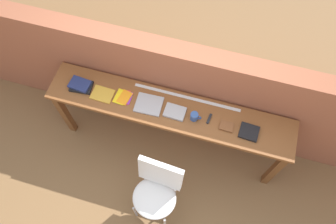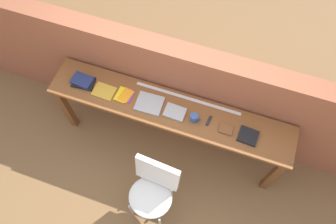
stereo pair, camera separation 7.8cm
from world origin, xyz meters
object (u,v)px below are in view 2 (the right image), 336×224
Objects in this scene: mug at (194,118)px; book_stack_leftmost at (83,81)px; book_open_centre at (149,103)px; multitool_folded at (209,121)px; book_repair_rightmost at (248,136)px; magazine_cycling at (104,91)px; leather_journal_brown at (226,129)px; pamphlet_pile_colourful at (125,95)px; chair_white_moulded at (153,189)px.

book_stack_leftmost is at bearing 178.53° from mug.
mug is (0.47, -0.02, 0.03)m from book_open_centre.
book_open_centre is 2.39× the size of multitool_folded.
multitool_folded is at bearing 178.17° from book_repair_rightmost.
book_repair_rightmost is (1.73, -0.03, -0.01)m from book_stack_leftmost.
book_repair_rightmost is at bearing -5.12° from multitool_folded.
magazine_cycling is 1.09m from multitool_folded.
mug is 1.00× the size of multitool_folded.
leather_journal_brown is at bearing -11.13° from multitool_folded.
magazine_cycling is at bearing -178.37° from multitool_folded.
magazine_cycling is at bearing -172.36° from pamphlet_pile_colourful.
chair_white_moulded is 3.72× the size of book_stack_leftmost.
multitool_folded is 0.39m from book_repair_rightmost.
leather_journal_brown reaches higher than multitool_folded.
mug is at bearing -4.93° from book_open_centre.
mug reaches higher than book_repair_rightmost.
chair_white_moulded is at bearing -105.02° from mug.
magazine_cycling is at bearing -179.09° from leather_journal_brown.
chair_white_moulded is at bearing -70.38° from book_open_centre.
book_open_centre is 0.47m from mug.
book_stack_leftmost is 1.20m from mug.
book_repair_rightmost is (0.22, -0.00, 0.00)m from leather_journal_brown.
magazine_cycling is at bearing 179.84° from book_open_centre.
magazine_cycling is 0.95m from mug.
book_stack_leftmost reaches higher than book_open_centre.
book_open_centre is 1.00m from book_repair_rightmost.
book_stack_leftmost is 0.25m from magazine_cycling.
book_open_centre is at bearing 4.18° from magazine_cycling.
book_stack_leftmost reaches higher than chair_white_moulded.
book_open_centre is 2.39× the size of mug.
pamphlet_pile_colourful is at bearing -178.19° from book_repair_rightmost.
mug is at bearing -176.77° from book_repair_rightmost.
multitool_folded is at bearing 3.68° from magazine_cycling.
chair_white_moulded is at bearing -35.28° from book_stack_leftmost.
book_stack_leftmost is at bearing 179.92° from leather_journal_brown.
book_stack_leftmost is at bearing -177.75° from book_repair_rightmost.
book_open_centre is at bearing -0.72° from book_stack_leftmost.
book_repair_rightmost is (0.39, -0.04, 0.01)m from multitool_folded.
chair_white_moulded is 0.98m from pamphlet_pile_colourful.
chair_white_moulded is 4.98× the size of book_repair_rightmost.
book_repair_rightmost reaches higher than book_open_centre.
mug is at bearing 74.98° from chair_white_moulded.
leather_journal_brown is (0.50, 0.69, 0.37)m from chair_white_moulded.
leather_journal_brown is at bearing 1.87° from magazine_cycling.
book_open_centre is at bearing 177.36° from mug.
pamphlet_pile_colourful is (-0.55, 0.72, 0.36)m from chair_white_moulded.
pamphlet_pile_colourful is at bearing 0.20° from book_stack_leftmost.
pamphlet_pile_colourful is at bearing 9.70° from magazine_cycling.
pamphlet_pile_colourful is at bearing 177.48° from mug.
multitool_folded is 0.61× the size of book_repair_rightmost.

